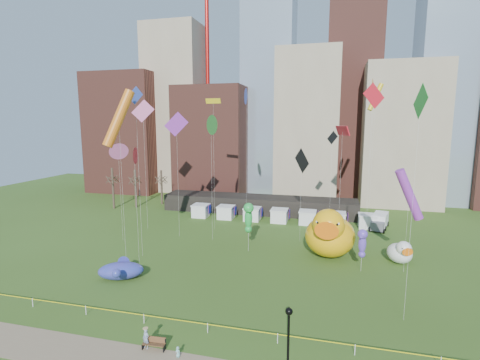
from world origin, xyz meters
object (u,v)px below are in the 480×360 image
(seahorse_purple, at_px, (362,241))
(park_bench, at_px, (154,343))
(box_truck, at_px, (380,221))
(toddler, at_px, (178,352))
(whale_inflatable, at_px, (121,270))
(small_duck, at_px, (400,252))
(lamppost, at_px, (289,332))
(woman, at_px, (146,339))
(seahorse_green, at_px, (248,215))
(big_duck, at_px, (330,234))

(seahorse_purple, xyz_separation_m, park_bench, (-17.01, -19.85, -3.29))
(box_truck, bearing_deg, toddler, -100.89)
(whale_inflatable, height_order, box_truck, box_truck)
(seahorse_purple, xyz_separation_m, toddler, (-14.79, -20.34, -3.37))
(park_bench, xyz_separation_m, box_truck, (21.40, 39.50, 0.75))
(small_duck, distance_m, lamppost, 26.55)
(small_duck, relative_size, woman, 2.72)
(box_truck, xyz_separation_m, woman, (-22.07, -39.59, -0.43))
(whale_inflatable, distance_m, toddler, 16.75)
(seahorse_purple, distance_m, box_truck, 20.29)
(seahorse_purple, height_order, box_truck, seahorse_purple)
(park_bench, bearing_deg, small_duck, 43.46)
(whale_inflatable, bearing_deg, small_duck, -1.13)
(whale_inflatable, bearing_deg, park_bench, -71.05)
(seahorse_green, bearing_deg, park_bench, -115.79)
(whale_inflatable, bearing_deg, woman, -73.26)
(woman, bearing_deg, seahorse_purple, 65.13)
(lamppost, height_order, toddler, lamppost)
(woman, bearing_deg, big_duck, 76.67)
(seahorse_purple, xyz_separation_m, lamppost, (-6.44, -19.94, -0.70))
(big_duck, relative_size, seahorse_purple, 1.77)
(whale_inflatable, xyz_separation_m, toddler, (12.13, -11.53, -0.58))
(box_truck, distance_m, woman, 45.33)
(big_duck, bearing_deg, whale_inflatable, -145.42)
(seahorse_purple, bearing_deg, seahorse_green, -178.39)
(seahorse_green, distance_m, park_bench, 23.89)
(lamppost, bearing_deg, box_truck, 74.70)
(lamppost, xyz_separation_m, woman, (-11.24, 0.00, -2.27))
(seahorse_purple, distance_m, lamppost, 20.97)
(big_duck, xyz_separation_m, woman, (-13.87, -24.00, -2.35))
(park_bench, distance_m, lamppost, 10.89)
(park_bench, xyz_separation_m, lamppost, (10.57, -0.09, 2.59))
(small_duck, xyz_separation_m, seahorse_purple, (-5.01, -3.96, 2.35))
(box_truck, bearing_deg, lamppost, -90.57)
(small_duck, xyz_separation_m, park_bench, (-22.02, -23.81, -0.94))
(seahorse_green, relative_size, whale_inflatable, 1.09)
(woman, height_order, toddler, woman)
(box_truck, bearing_deg, park_bench, -103.72)
(park_bench, height_order, toddler, park_bench)
(big_duck, relative_size, lamppost, 1.83)
(whale_inflatable, height_order, woman, whale_inflatable)
(small_duck, bearing_deg, woman, -147.59)
(big_duck, height_order, seahorse_purple, big_duck)
(small_duck, xyz_separation_m, box_truck, (-0.61, 15.69, -0.19))
(seahorse_purple, distance_m, woman, 26.82)
(lamppost, bearing_deg, woman, 180.00)
(seahorse_green, height_order, lamppost, seahorse_green)
(park_bench, bearing_deg, seahorse_green, 80.69)
(lamppost, bearing_deg, park_bench, 179.52)
(seahorse_green, bearing_deg, seahorse_purple, -33.52)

